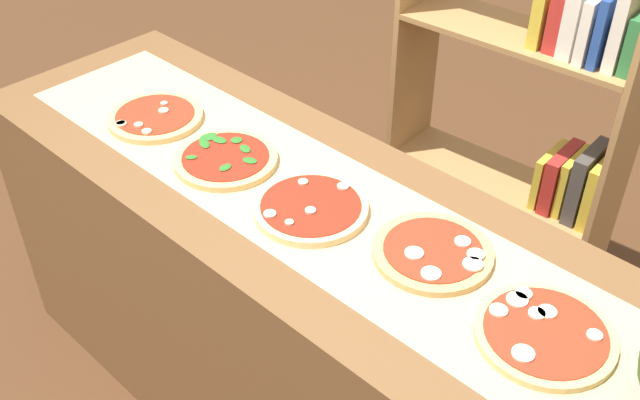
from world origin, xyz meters
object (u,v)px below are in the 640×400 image
at_px(pizza_spinach_1, 226,159).
at_px(pizza_mozzarella_4, 545,333).
at_px(pizza_mushroom_2, 311,208).
at_px(pizza_mozzarella_3, 433,252).
at_px(pizza_mushroom_0, 155,117).
at_px(bookshelf, 535,134).

bearing_deg(pizza_spinach_1, pizza_mozzarella_4, 2.44).
bearing_deg(pizza_mushroom_2, pizza_mozzarella_3, 13.58).
xyz_separation_m(pizza_mushroom_0, pizza_spinach_1, (0.32, 0.00, 0.00)).
height_order(pizza_mushroom_2, pizza_mozzarella_4, pizza_mushroom_2).
relative_size(pizza_mushroom_0, pizza_spinach_1, 0.99).
bearing_deg(pizza_mushroom_2, pizza_mushroom_0, -179.56).
xyz_separation_m(pizza_mushroom_0, pizza_mushroom_2, (0.64, 0.00, 0.00)).
height_order(pizza_mozzarella_3, bookshelf, bookshelf).
bearing_deg(pizza_mushroom_0, pizza_mushroom_2, 0.44).
xyz_separation_m(pizza_spinach_1, pizza_mozzarella_4, (0.96, 0.04, -0.00)).
height_order(pizza_mushroom_0, pizza_spinach_1, same).
distance_m(pizza_mushroom_2, pizza_mozzarella_4, 0.64).
relative_size(pizza_mushroom_2, bookshelf, 0.17).
xyz_separation_m(pizza_mushroom_2, bookshelf, (0.10, 0.95, -0.17)).
bearing_deg(pizza_mozzarella_4, pizza_mozzarella_3, 172.68).
distance_m(pizza_spinach_1, pizza_mozzarella_4, 0.96).
distance_m(pizza_mozzarella_3, bookshelf, 0.92).
bearing_deg(pizza_mozzarella_4, pizza_mushroom_2, -176.68).
bearing_deg(pizza_mushroom_0, pizza_mozzarella_3, 4.91).
bearing_deg(pizza_mozzarella_4, pizza_mushroom_0, -178.12).
distance_m(pizza_mushroom_0, bookshelf, 1.22).
height_order(pizza_spinach_1, pizza_mozzarella_3, same).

